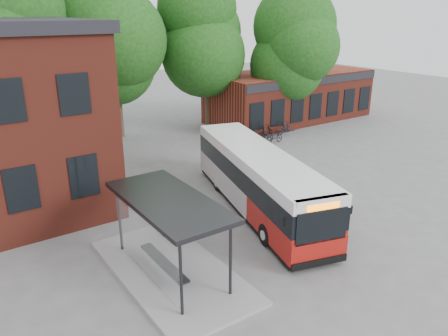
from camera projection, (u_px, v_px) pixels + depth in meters
ground at (253, 228)px, 18.85m from camera, size 100.00×100.00×0.00m
shop_row at (290, 96)px, 37.01m from camera, size 14.00×6.20×4.00m
bus_shelter at (170, 236)px, 15.17m from camera, size 3.60×7.00×2.90m
bike_rail at (268, 138)px, 31.47m from camera, size 5.20×0.10×0.38m
tree_0 at (10, 70)px, 26.10m from camera, size 7.92×7.92×11.00m
tree_1 at (116, 65)px, 30.73m from camera, size 7.92×7.92×10.40m
tree_2 at (207, 56)px, 33.61m from camera, size 7.92×7.92×11.00m
tree_3 at (290, 68)px, 33.50m from camera, size 7.04×7.04×9.28m
city_bus at (258, 181)px, 20.15m from camera, size 5.24×11.35×2.83m
bicycle_0 at (239, 136)px, 30.94m from camera, size 1.83×1.07×0.91m
bicycle_1 at (259, 136)px, 30.93m from camera, size 1.58×0.72×0.91m
bicycle_2 at (247, 136)px, 30.92m from camera, size 1.63×0.78×0.82m
bicycle_3 at (265, 132)px, 31.60m from camera, size 1.80×0.87×1.04m
bicycle_4 at (274, 137)px, 30.69m from camera, size 1.65×0.73×0.84m
bicycle_7 at (285, 128)px, 33.02m from camera, size 1.60×0.83×0.92m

